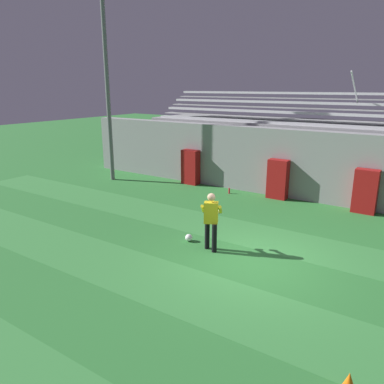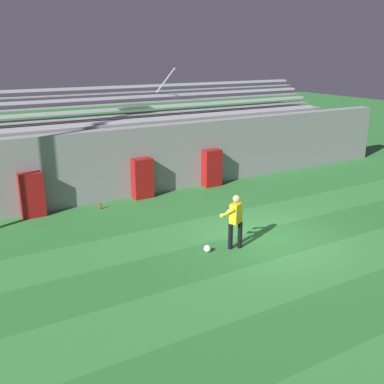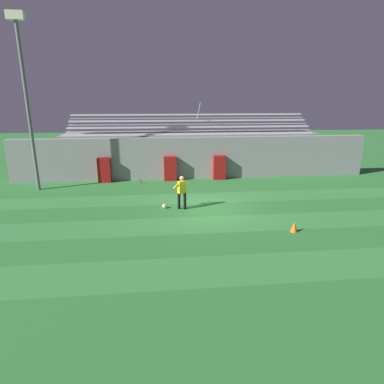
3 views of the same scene
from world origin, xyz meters
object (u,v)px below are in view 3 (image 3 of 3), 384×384
(padding_pillar_gate_left, at_px, (170,169))
(padding_pillar_gate_right, at_px, (219,168))
(soccer_ball, at_px, (164,206))
(padding_pillar_far_left, at_px, (104,170))
(goalkeeper, at_px, (182,190))
(floodlight_pole, at_px, (25,86))
(water_bottle, at_px, (140,181))
(traffic_cone, at_px, (294,227))

(padding_pillar_gate_left, height_order, padding_pillar_gate_right, same)
(padding_pillar_gate_right, height_order, soccer_ball, padding_pillar_gate_right)
(padding_pillar_far_left, relative_size, goalkeeper, 0.97)
(floodlight_pole, bearing_deg, padding_pillar_far_left, 21.13)
(padding_pillar_gate_left, distance_m, water_bottle, 2.14)
(soccer_ball, xyz_separation_m, traffic_cone, (5.22, -3.51, 0.10))
(padding_pillar_far_left, height_order, soccer_ball, padding_pillar_far_left)
(floodlight_pole, height_order, soccer_ball, floodlight_pole)
(padding_pillar_gate_right, relative_size, goalkeeper, 0.97)
(water_bottle, bearing_deg, padding_pillar_far_left, 168.56)
(padding_pillar_far_left, distance_m, soccer_ball, 6.86)
(goalkeeper, bearing_deg, padding_pillar_far_left, 128.07)
(goalkeeper, height_order, traffic_cone, goalkeeper)
(goalkeeper, relative_size, traffic_cone, 3.98)
(soccer_ball, bearing_deg, floodlight_pole, 150.07)
(traffic_cone, bearing_deg, water_bottle, 127.22)
(padding_pillar_gate_left, distance_m, goalkeeper, 5.89)
(padding_pillar_far_left, xyz_separation_m, water_bottle, (2.32, -0.47, -0.69))
(floodlight_pole, relative_size, water_bottle, 40.28)
(floodlight_pole, distance_m, water_bottle, 8.43)
(padding_pillar_far_left, bearing_deg, floodlight_pole, -158.87)
(padding_pillar_gate_right, distance_m, goalkeeper, 6.60)
(padding_pillar_gate_left, xyz_separation_m, goalkeeper, (0.32, -5.88, 0.15))
(padding_pillar_far_left, distance_m, traffic_cone, 12.87)
(padding_pillar_far_left, distance_m, goalkeeper, 7.47)
(soccer_ball, distance_m, water_bottle, 5.43)
(floodlight_pole, height_order, traffic_cone, floodlight_pole)
(padding_pillar_gate_left, distance_m, soccer_ball, 5.78)
(padding_pillar_gate_right, distance_m, floodlight_pole, 12.49)
(padding_pillar_far_left, relative_size, floodlight_pole, 0.17)
(traffic_cone, bearing_deg, floodlight_pole, 148.37)
(traffic_cone, bearing_deg, soccer_ball, 146.06)
(padding_pillar_gate_right, distance_m, water_bottle, 5.34)
(padding_pillar_gate_right, bearing_deg, padding_pillar_gate_left, 180.00)
(padding_pillar_gate_right, height_order, floodlight_pole, floodlight_pole)
(soccer_ball, bearing_deg, water_bottle, 105.24)
(padding_pillar_gate_left, distance_m, floodlight_pole, 9.60)
(floodlight_pole, bearing_deg, soccer_ball, -29.93)
(padding_pillar_gate_left, relative_size, goalkeeper, 0.97)
(padding_pillar_gate_right, xyz_separation_m, water_bottle, (-5.28, -0.47, -0.69))
(water_bottle, bearing_deg, traffic_cone, -52.78)
(padding_pillar_gate_left, height_order, goalkeeper, goalkeeper)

